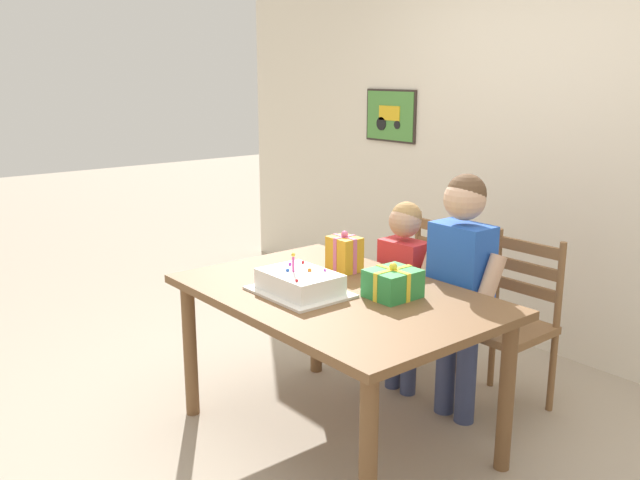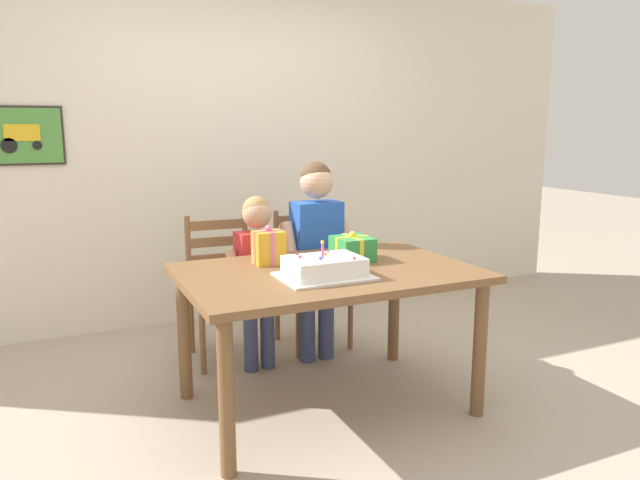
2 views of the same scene
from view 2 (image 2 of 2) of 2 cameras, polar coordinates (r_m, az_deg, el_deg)
The scene contains 10 objects.
ground_plane at distance 3.34m, azimuth 0.70°, elevation -15.54°, with size 20.00×20.00×0.00m, color tan.
back_wall at distance 4.67m, azimuth -8.85°, elevation 8.44°, with size 6.40×0.11×2.60m.
dining_table at distance 3.11m, azimuth 0.72°, elevation -4.48°, with size 1.50×0.99×0.76m.
birthday_cake at distance 2.91m, azimuth 0.41°, elevation -2.70°, with size 0.44×0.34×0.19m.
gift_box_red_large at distance 3.20m, azimuth -4.94°, elevation -0.70°, with size 0.16×0.13×0.21m.
gift_box_beside_cake at distance 3.29m, azimuth 3.12°, elevation -0.81°, with size 0.20×0.22×0.16m.
chair_left at distance 3.89m, azimuth -9.23°, elevation -4.47°, with size 0.44×0.44×0.92m.
chair_right at distance 4.09m, azimuth -0.93°, elevation -3.58°, with size 0.42×0.42×0.92m.
child_older at distance 3.72m, azimuth -0.32°, elevation -0.18°, with size 0.46×0.26×1.27m.
child_younger at distance 3.61m, azimuth -5.97°, elevation -2.52°, with size 0.40×0.23×1.08m.
Camera 2 is at (-1.29, -2.71, 1.49)m, focal length 33.41 mm.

